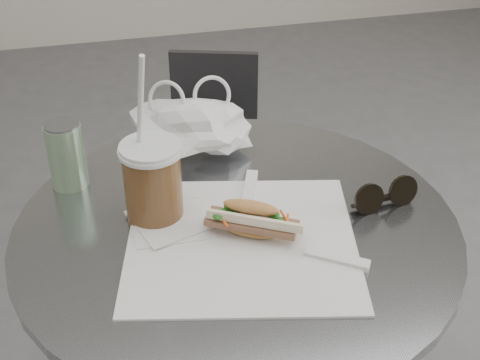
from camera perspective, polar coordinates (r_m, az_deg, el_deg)
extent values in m
cylinder|color=slate|center=(1.15, -0.29, -4.17)|extent=(0.76, 0.76, 0.02)
cylinder|color=#303033|center=(2.23, -2.33, -6.15)|extent=(0.31, 0.31, 0.02)
cylinder|color=#303033|center=(2.11, -2.45, -2.10)|extent=(0.05, 0.05, 0.41)
cylinder|color=#303033|center=(2.00, -2.59, 2.63)|extent=(0.34, 0.34, 0.02)
cube|color=#303033|center=(2.08, -2.22, 7.89)|extent=(0.26, 0.10, 0.23)
cube|color=white|center=(1.10, 0.13, -5.24)|extent=(0.44, 0.43, 0.00)
ellipsoid|color=tan|center=(1.10, 1.00, -4.31)|extent=(0.19, 0.15, 0.02)
cube|color=brown|center=(1.09, 1.01, -3.68)|extent=(0.15, 0.11, 0.01)
ellipsoid|color=tan|center=(1.09, 0.92, -2.56)|extent=(0.20, 0.15, 0.03)
cylinder|color=brown|center=(1.13, -7.42, -0.48)|extent=(0.10, 0.10, 0.13)
cylinder|color=silver|center=(1.09, -7.69, 2.66)|extent=(0.11, 0.11, 0.01)
cylinder|color=white|center=(1.07, -8.53, 5.04)|extent=(0.03, 0.07, 0.24)
cylinder|color=black|center=(1.17, 10.95, -1.64)|extent=(0.06, 0.03, 0.06)
cylinder|color=black|center=(1.21, 13.74, -0.91)|extent=(0.06, 0.03, 0.06)
cube|color=black|center=(1.19, 12.33, -1.53)|extent=(0.02, 0.01, 0.01)
cube|color=white|center=(1.15, -5.92, -3.52)|extent=(0.13, 0.13, 0.01)
cube|color=white|center=(1.14, -5.93, -3.32)|extent=(0.15, 0.15, 0.00)
cylinder|color=#67A962|center=(1.25, -14.59, 2.03)|extent=(0.07, 0.07, 0.12)
cylinder|color=slate|center=(1.22, -15.01, 4.58)|extent=(0.06, 0.06, 0.00)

